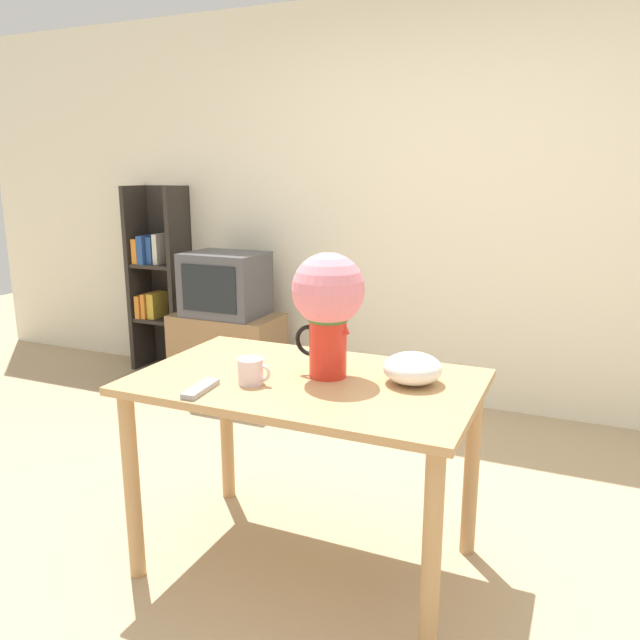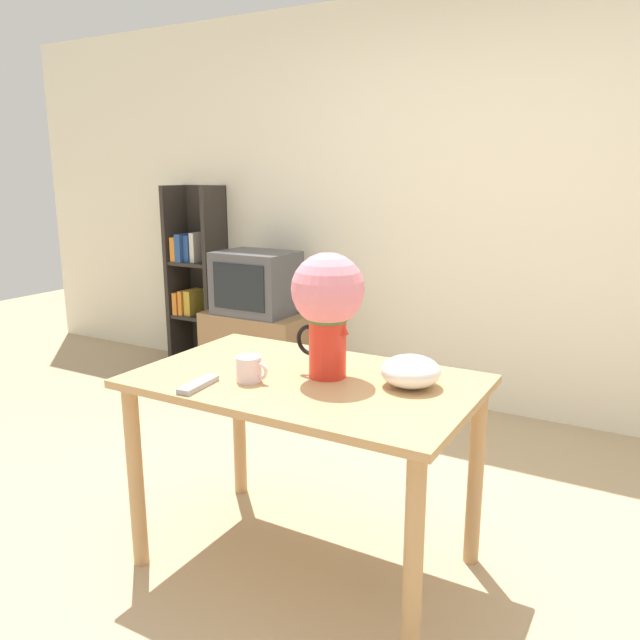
{
  "view_description": "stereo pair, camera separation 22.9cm",
  "coord_description": "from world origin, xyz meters",
  "px_view_note": "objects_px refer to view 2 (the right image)",
  "views": [
    {
      "loc": [
        0.8,
        -1.92,
        1.51
      ],
      "look_at": [
        -0.09,
        0.12,
        0.98
      ],
      "focal_mm": 35.0,
      "sensor_mm": 36.0,
      "label": 1
    },
    {
      "loc": [
        1.01,
        -1.82,
        1.51
      ],
      "look_at": [
        -0.09,
        0.12,
        0.98
      ],
      "focal_mm": 35.0,
      "sensor_mm": 36.0,
      "label": 2
    }
  ],
  "objects_px": {
    "coffee_mug": "(250,369)",
    "white_bowl": "(411,371)",
    "flower_vase": "(328,301)",
    "tv_set": "(256,283)"
  },
  "relations": [
    {
      "from": "flower_vase",
      "to": "coffee_mug",
      "type": "xyz_separation_m",
      "value": [
        -0.22,
        -0.19,
        -0.24
      ]
    },
    {
      "from": "coffee_mug",
      "to": "white_bowl",
      "type": "height_order",
      "value": "white_bowl"
    },
    {
      "from": "white_bowl",
      "to": "tv_set",
      "type": "xyz_separation_m",
      "value": [
        -1.74,
        1.51,
        -0.06
      ]
    },
    {
      "from": "white_bowl",
      "to": "coffee_mug",
      "type": "bearing_deg",
      "value": -155.9
    },
    {
      "from": "coffee_mug",
      "to": "white_bowl",
      "type": "xyz_separation_m",
      "value": [
        0.53,
        0.24,
        0.01
      ]
    },
    {
      "from": "flower_vase",
      "to": "tv_set",
      "type": "relative_size",
      "value": 0.87
    },
    {
      "from": "coffee_mug",
      "to": "flower_vase",
      "type": "bearing_deg",
      "value": 40.83
    },
    {
      "from": "coffee_mug",
      "to": "tv_set",
      "type": "xyz_separation_m",
      "value": [
        -1.21,
        1.75,
        -0.05
      ]
    },
    {
      "from": "white_bowl",
      "to": "tv_set",
      "type": "distance_m",
      "value": 2.3
    },
    {
      "from": "flower_vase",
      "to": "coffee_mug",
      "type": "distance_m",
      "value": 0.38
    }
  ]
}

